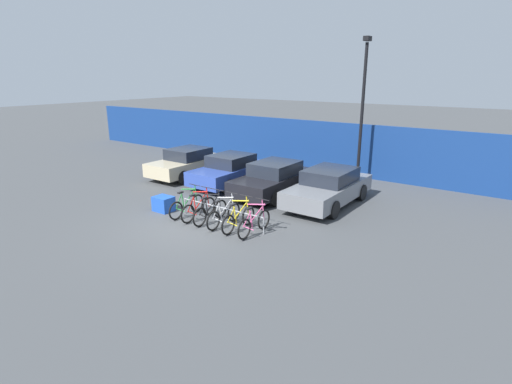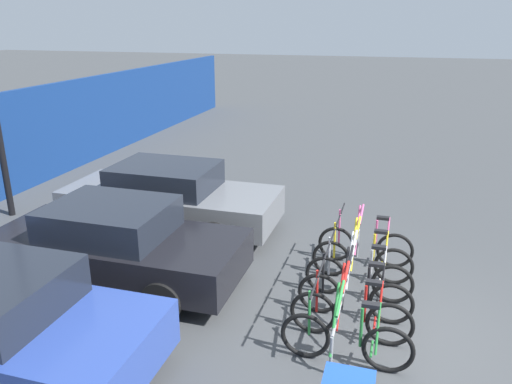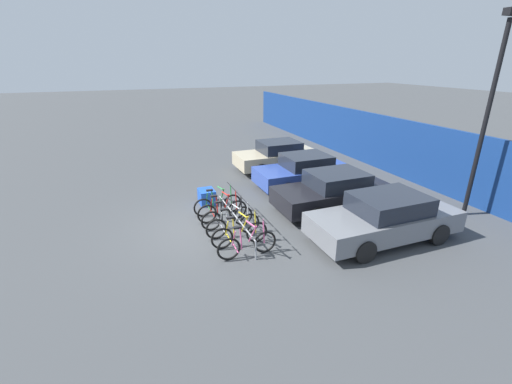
# 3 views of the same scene
# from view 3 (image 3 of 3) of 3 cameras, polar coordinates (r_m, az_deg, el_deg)

# --- Properties ---
(ground_plane) EXTENTS (120.00, 120.00, 0.00)m
(ground_plane) POSITION_cam_3_polar(r_m,az_deg,el_deg) (11.31, -7.86, -5.54)
(ground_plane) COLOR #424447
(hoarding_wall) EXTENTS (36.00, 0.16, 2.58)m
(hoarding_wall) POSITION_cam_3_polar(r_m,az_deg,el_deg) (15.79, 27.66, 4.96)
(hoarding_wall) COLOR navy
(hoarding_wall) RESTS_ON ground
(bike_rack) EXTENTS (3.51, 0.04, 0.57)m
(bike_rack) POSITION_cam_3_polar(r_m,az_deg,el_deg) (10.62, -3.48, -4.30)
(bike_rack) COLOR gray
(bike_rack) RESTS_ON ground
(bicycle_green) EXTENTS (0.68, 1.71, 1.05)m
(bicycle_green) POSITION_cam_3_polar(r_m,az_deg,el_deg) (11.92, -6.37, -2.02)
(bicycle_green) COLOR black
(bicycle_green) RESTS_ON ground
(bicycle_red) EXTENTS (0.68, 1.71, 1.05)m
(bicycle_red) POSITION_cam_3_polar(r_m,az_deg,el_deg) (11.42, -5.61, -3.06)
(bicycle_red) COLOR black
(bicycle_red) RESTS_ON ground
(bicycle_black) EXTENTS (0.68, 1.71, 1.05)m
(bicycle_black) POSITION_cam_3_polar(r_m,az_deg,el_deg) (10.94, -4.80, -4.16)
(bicycle_black) COLOR black
(bicycle_black) RESTS_ON ground
(bicycle_silver) EXTENTS (0.68, 1.71, 1.05)m
(bicycle_silver) POSITION_cam_3_polar(r_m,az_deg,el_deg) (10.42, -3.84, -5.46)
(bicycle_silver) COLOR black
(bicycle_silver) RESTS_ON ground
(bicycle_yellow) EXTENTS (0.68, 1.71, 1.05)m
(bicycle_yellow) POSITION_cam_3_polar(r_m,az_deg,el_deg) (9.90, -2.73, -6.96)
(bicycle_yellow) COLOR black
(bicycle_yellow) RESTS_ON ground
(bicycle_pink) EXTENTS (0.68, 1.71, 1.05)m
(bicycle_pink) POSITION_cam_3_polar(r_m,az_deg,el_deg) (9.38, -1.47, -8.65)
(bicycle_pink) COLOR black
(bicycle_pink) RESTS_ON ground
(car_beige) EXTENTS (1.91, 4.03, 1.40)m
(car_beige) POSITION_cam_3_polar(r_m,az_deg,el_deg) (16.80, 3.59, 6.06)
(car_beige) COLOR #C1B28E
(car_beige) RESTS_ON ground
(car_blue) EXTENTS (1.91, 4.00, 1.40)m
(car_blue) POSITION_cam_3_polar(r_m,az_deg,el_deg) (14.48, 8.00, 3.43)
(car_blue) COLOR #2D479E
(car_blue) RESTS_ON ground
(car_black) EXTENTS (1.91, 4.19, 1.40)m
(car_black) POSITION_cam_3_polar(r_m,az_deg,el_deg) (12.42, 12.86, 0.09)
(car_black) COLOR black
(car_black) RESTS_ON ground
(car_grey) EXTENTS (1.91, 4.51, 1.40)m
(car_grey) POSITION_cam_3_polar(r_m,az_deg,el_deg) (10.80, 20.68, -4.04)
(car_grey) COLOR slate
(car_grey) RESTS_ON ground
(lamp_post) EXTENTS (0.24, 0.44, 6.42)m
(lamp_post) POSITION_cam_3_polar(r_m,az_deg,el_deg) (13.15, 34.21, 11.17)
(lamp_post) COLOR black
(lamp_post) RESTS_ON ground
(cargo_crate) EXTENTS (0.70, 0.56, 0.55)m
(cargo_crate) POSITION_cam_3_polar(r_m,az_deg,el_deg) (12.90, -8.21, -0.78)
(cargo_crate) COLOR blue
(cargo_crate) RESTS_ON ground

